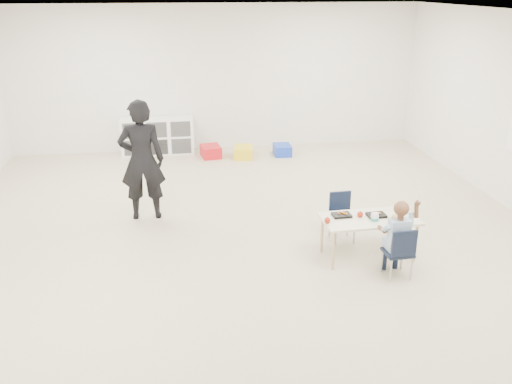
{
  "coord_description": "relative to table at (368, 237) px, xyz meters",
  "views": [
    {
      "loc": [
        -0.86,
        -6.15,
        3.14
      ],
      "look_at": [
        0.04,
        -0.29,
        0.85
      ],
      "focal_mm": 38.0,
      "sensor_mm": 36.0,
      "label": 1
    }
  ],
  "objects": [
    {
      "name": "room",
      "position": [
        -1.39,
        0.51,
        1.13
      ],
      "size": [
        9.0,
        9.02,
        2.8
      ],
      "color": "#C5B698",
      "rests_on": "ground"
    },
    {
      "name": "table",
      "position": [
        0.0,
        0.0,
        0.0
      ],
      "size": [
        1.16,
        0.61,
        0.52
      ],
      "rotation": [
        0.0,
        0.0,
        0.04
      ],
      "color": "beige",
      "rests_on": "ground"
    },
    {
      "name": "chair_near",
      "position": [
        0.17,
        -0.5,
        0.05
      ],
      "size": [
        0.31,
        0.3,
        0.63
      ],
      "primitive_type": null,
      "rotation": [
        0.0,
        0.0,
        0.04
      ],
      "color": "black",
      "rests_on": "ground"
    },
    {
      "name": "chair_far",
      "position": [
        -0.17,
        0.5,
        0.05
      ],
      "size": [
        0.31,
        0.3,
        0.63
      ],
      "primitive_type": null,
      "rotation": [
        0.0,
        0.0,
        0.04
      ],
      "color": "black",
      "rests_on": "ground"
    },
    {
      "name": "child",
      "position": [
        0.17,
        -0.5,
        0.23
      ],
      "size": [
        0.43,
        0.43,
        0.99
      ],
      "primitive_type": null,
      "rotation": [
        0.0,
        0.0,
        0.04
      ],
      "color": "#99B6CF",
      "rests_on": "chair_near"
    },
    {
      "name": "lunch_tray_near",
      "position": [
        0.09,
        0.03,
        0.27
      ],
      "size": [
        0.23,
        0.17,
        0.03
      ],
      "primitive_type": "cube",
      "rotation": [
        0.0,
        0.0,
        0.04
      ],
      "color": "black",
      "rests_on": "table"
    },
    {
      "name": "lunch_tray_far",
      "position": [
        -0.32,
        0.09,
        0.27
      ],
      "size": [
        0.23,
        0.17,
        0.03
      ],
      "primitive_type": "cube",
      "rotation": [
        0.0,
        0.0,
        0.04
      ],
      "color": "black",
      "rests_on": "table"
    },
    {
      "name": "milk_carton",
      "position": [
        0.02,
        -0.11,
        0.31
      ],
      "size": [
        0.07,
        0.07,
        0.1
      ],
      "primitive_type": "cube",
      "rotation": [
        0.0,
        0.0,
        0.04
      ],
      "color": "white",
      "rests_on": "table"
    },
    {
      "name": "bread_roll",
      "position": [
        0.28,
        -0.1,
        0.29
      ],
      "size": [
        0.09,
        0.09,
        0.07
      ],
      "primitive_type": "ellipsoid",
      "color": "tan",
      "rests_on": "table"
    },
    {
      "name": "apple_near",
      "position": [
        -0.11,
        0.03,
        0.29
      ],
      "size": [
        0.07,
        0.07,
        0.07
      ],
      "primitive_type": "sphere",
      "color": "#9F210E",
      "rests_on": "table"
    },
    {
      "name": "apple_far",
      "position": [
        -0.54,
        -0.08,
        0.29
      ],
      "size": [
        0.07,
        0.07,
        0.07
      ],
      "primitive_type": "sphere",
      "color": "#9F210E",
      "rests_on": "table"
    },
    {
      "name": "cubby_shelf",
      "position": [
        -2.59,
        4.79,
        0.08
      ],
      "size": [
        1.4,
        0.4,
        0.7
      ],
      "primitive_type": "cube",
      "color": "white",
      "rests_on": "ground"
    },
    {
      "name": "adult",
      "position": [
        -2.72,
        1.65,
        0.59
      ],
      "size": [
        0.63,
        0.42,
        1.71
      ],
      "primitive_type": "imported",
      "rotation": [
        0.0,
        0.0,
        3.16
      ],
      "color": "black",
      "rests_on": "ground"
    },
    {
      "name": "bin_red",
      "position": [
        -1.58,
        4.39,
        -0.16
      ],
      "size": [
        0.41,
        0.49,
        0.22
      ],
      "primitive_type": "cube",
      "rotation": [
        0.0,
        0.0,
        0.14
      ],
      "color": "red",
      "rests_on": "ground"
    },
    {
      "name": "bin_yellow",
      "position": [
        -0.97,
        4.25,
        -0.16
      ],
      "size": [
        0.41,
        0.5,
        0.22
      ],
      "primitive_type": "cube",
      "rotation": [
        0.0,
        0.0,
        -0.16
      ],
      "color": "yellow",
      "rests_on": "ground"
    },
    {
      "name": "bin_blue",
      "position": [
        -0.19,
        4.3,
        -0.16
      ],
      "size": [
        0.33,
        0.42,
        0.2
      ],
      "primitive_type": "cube",
      "rotation": [
        0.0,
        0.0,
        -0.03
      ],
      "color": "#1837B7",
      "rests_on": "ground"
    }
  ]
}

